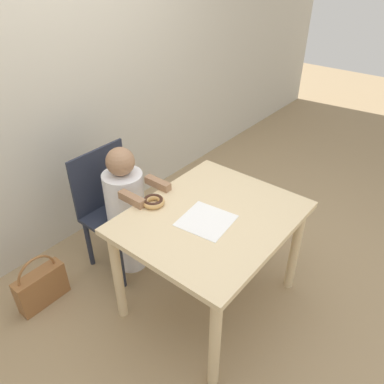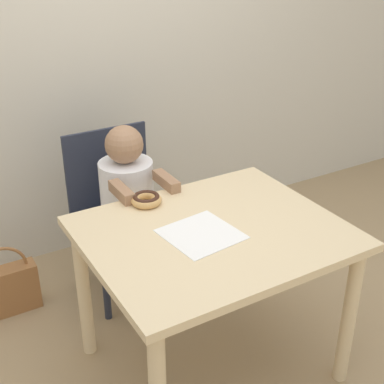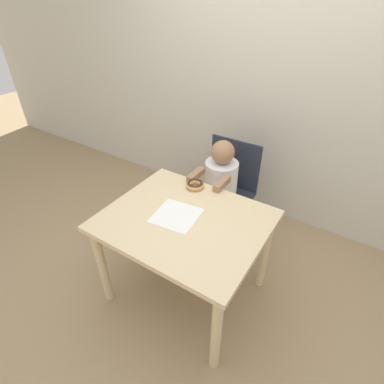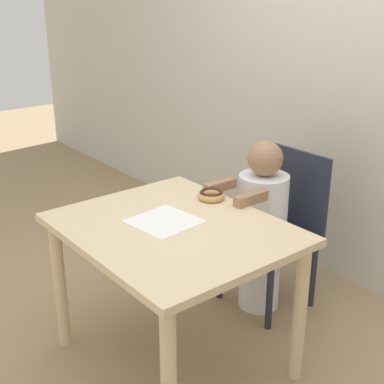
{
  "view_description": "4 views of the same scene",
  "coord_description": "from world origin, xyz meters",
  "px_view_note": "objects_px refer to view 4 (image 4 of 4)",
  "views": [
    {
      "loc": [
        -1.4,
        -0.98,
        2.0
      ],
      "look_at": [
        -0.03,
        0.13,
        0.83
      ],
      "focal_mm": 35.0,
      "sensor_mm": 36.0,
      "label": 1
    },
    {
      "loc": [
        -1.0,
        -1.54,
        1.79
      ],
      "look_at": [
        -0.03,
        0.13,
        0.83
      ],
      "focal_mm": 50.0,
      "sensor_mm": 36.0,
      "label": 2
    },
    {
      "loc": [
        0.82,
        -1.19,
        1.92
      ],
      "look_at": [
        -0.03,
        0.13,
        0.83
      ],
      "focal_mm": 28.0,
      "sensor_mm": 36.0,
      "label": 3
    },
    {
      "loc": [
        1.71,
        -1.27,
        1.68
      ],
      "look_at": [
        -0.03,
        0.13,
        0.83
      ],
      "focal_mm": 50.0,
      "sensor_mm": 36.0,
      "label": 4
    }
  ],
  "objects_px": {
    "chair": "(277,226)",
    "child_figure": "(261,228)",
    "handbag": "(212,235)",
    "donut": "(211,195)"
  },
  "relations": [
    {
      "from": "chair",
      "to": "handbag",
      "type": "height_order",
      "value": "chair"
    },
    {
      "from": "donut",
      "to": "handbag",
      "type": "xyz_separation_m",
      "value": [
        -0.57,
        0.51,
        -0.59
      ]
    },
    {
      "from": "handbag",
      "to": "donut",
      "type": "bearing_deg",
      "value": -41.63
    },
    {
      "from": "child_figure",
      "to": "handbag",
      "type": "bearing_deg",
      "value": 162.88
    },
    {
      "from": "child_figure",
      "to": "donut",
      "type": "relative_size",
      "value": 7.16
    },
    {
      "from": "handbag",
      "to": "child_figure",
      "type": "bearing_deg",
      "value": -17.12
    },
    {
      "from": "chair",
      "to": "child_figure",
      "type": "xyz_separation_m",
      "value": [
        0.0,
        -0.12,
        0.03
      ]
    },
    {
      "from": "chair",
      "to": "child_figure",
      "type": "bearing_deg",
      "value": -90.0
    },
    {
      "from": "donut",
      "to": "handbag",
      "type": "bearing_deg",
      "value": 138.37
    },
    {
      "from": "chair",
      "to": "child_figure",
      "type": "height_order",
      "value": "child_figure"
    }
  ]
}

